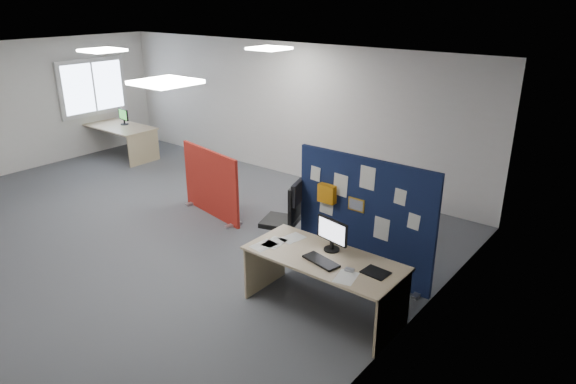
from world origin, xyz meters
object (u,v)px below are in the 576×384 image
Objects in this scene: navy_divider at (362,218)px; second_desk at (122,133)px; red_divider at (211,184)px; monitor_second at (124,116)px; office_chair at (287,214)px; monitor_main at (332,233)px; main_desk at (326,268)px.

navy_divider is 7.26m from second_desk.
navy_divider is 3.04m from red_divider.
monitor_second is 0.35× the size of office_chair.
monitor_second is (-7.17, 1.38, 0.10)m from navy_divider.
monitor_main is 0.29× the size of red_divider.
red_divider is at bearing -15.11° from second_desk.
second_desk is 1.56× the size of office_chair.
monitor_main is at bearing -7.17° from red_divider.
red_divider reaches higher than office_chair.
red_divider is at bearing 152.58° from office_chair.
monitor_second is at bearing 147.82° from office_chair.
monitor_main is at bearing 100.91° from main_desk.
monitor_main is at bearing -7.73° from monitor_second.
monitor_main is 0.40× the size of office_chair.
red_divider is at bearing -7.17° from monitor_second.
monitor_main is 0.26× the size of second_desk.
second_desk is at bearing -69.43° from monitor_second.
red_divider reaches higher than monitor_second.
main_desk is (0.12, -1.00, -0.26)m from navy_divider.
monitor_main is (-0.03, 0.15, 0.39)m from main_desk.
monitor_main is 1.13× the size of monitor_second.
monitor_second is at bearing 169.12° from navy_divider.
navy_divider is at bearing -10.01° from second_desk.
office_chair is (-1.12, -0.18, -0.19)m from navy_divider.
monitor_second is at bearing 173.42° from monitor_main.
office_chair reaches higher than monitor_main.
office_chair is (1.91, -0.32, 0.07)m from red_divider.
red_divider is (-3.14, 1.15, 0.00)m from main_desk.
office_chair is at bearing -171.07° from navy_divider.
monitor_second reaches higher than second_desk.
main_desk is at bearing -17.31° from second_desk.
office_chair is (-1.20, 0.68, -0.31)m from monitor_main.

